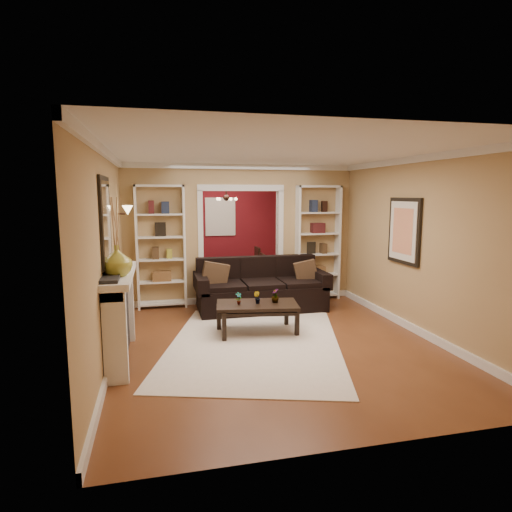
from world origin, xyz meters
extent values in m
plane|color=brown|center=(0.00, 0.00, 0.00)|extent=(8.00, 8.00, 0.00)
plane|color=white|center=(0.00, 0.00, 2.70)|extent=(8.00, 8.00, 0.00)
plane|color=tan|center=(0.00, 4.00, 1.35)|extent=(8.00, 0.00, 8.00)
plane|color=tan|center=(0.00, -4.00, 1.35)|extent=(8.00, 0.00, 8.00)
plane|color=tan|center=(-2.25, 0.00, 1.35)|extent=(0.00, 8.00, 8.00)
plane|color=tan|center=(2.25, 0.00, 1.35)|extent=(0.00, 8.00, 8.00)
cube|color=tan|center=(0.00, 1.20, 1.35)|extent=(4.50, 0.15, 2.70)
cube|color=maroon|center=(0.00, 3.97, 1.32)|extent=(4.44, 0.04, 2.64)
cube|color=#8CA5CC|center=(0.00, 3.93, 1.55)|extent=(0.78, 0.03, 0.98)
cube|color=white|center=(-0.30, -1.33, 0.01)|extent=(3.24, 3.88, 0.01)
cube|color=black|center=(0.23, 0.45, 0.47)|extent=(2.42, 1.05, 0.95)
cube|color=brown|center=(-0.63, 0.43, 0.69)|extent=(0.47, 0.17, 0.46)
cube|color=brown|center=(1.09, 0.43, 0.66)|extent=(0.41, 0.18, 0.40)
cube|color=black|center=(-0.15, -0.85, 0.23)|extent=(1.32, 0.85, 0.47)
imported|color=#336626|center=(-0.44, -0.85, 0.56)|extent=(0.11, 0.09, 0.19)
imported|color=#336626|center=(-0.15, -0.85, 0.56)|extent=(0.13, 0.13, 0.18)
imported|color=#336626|center=(0.14, -0.85, 0.57)|extent=(0.12, 0.12, 0.21)
cube|color=white|center=(-1.55, 1.03, 1.15)|extent=(0.90, 0.30, 2.30)
cube|color=white|center=(1.55, 1.03, 1.15)|extent=(0.90, 0.30, 2.30)
cube|color=white|center=(-2.09, -1.50, 0.58)|extent=(0.32, 1.70, 1.16)
imported|color=#A19E34|center=(-2.09, -1.80, 1.35)|extent=(0.46, 0.46, 0.37)
cube|color=silver|center=(-2.23, -1.50, 1.80)|extent=(0.03, 0.95, 1.10)
cube|color=#FFE0A5|center=(-2.15, 0.55, 1.83)|extent=(0.18, 0.18, 0.22)
cube|color=black|center=(2.21, -1.00, 1.55)|extent=(0.04, 0.85, 1.05)
imported|color=black|center=(-0.06, 2.54, 0.29)|extent=(1.65, 0.92, 0.58)
cube|color=black|center=(-0.61, 2.24, 0.41)|extent=(0.47, 0.47, 0.82)
cube|color=black|center=(0.49, 2.24, 0.41)|extent=(0.42, 0.42, 0.82)
cube|color=black|center=(-0.61, 2.84, 0.47)|extent=(0.62, 0.62, 0.95)
cube|color=black|center=(0.49, 2.84, 0.45)|extent=(0.56, 0.56, 0.89)
cube|color=black|center=(0.00, 2.70, 2.02)|extent=(0.50, 0.50, 0.30)
camera|label=1|loc=(-1.62, -7.07, 2.13)|focal=30.00mm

